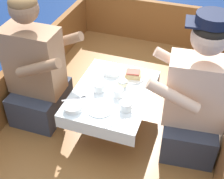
{
  "coord_description": "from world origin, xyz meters",
  "views": [
    {
      "loc": [
        0.57,
        -1.55,
        2.11
      ],
      "look_at": [
        0.0,
        0.09,
        0.71
      ],
      "focal_mm": 50.0,
      "sensor_mm": 36.0,
      "label": 1
    }
  ],
  "objects_px": {
    "sandwich": "(133,74)",
    "tin_can": "(122,83)",
    "coffee_cup_port": "(99,87)",
    "person_port": "(36,73)",
    "coffee_cup_starboard": "(118,92)",
    "person_starboard": "(195,100)",
    "coffee_cup_center": "(126,106)"
  },
  "relations": [
    {
      "from": "person_starboard",
      "to": "tin_can",
      "type": "relative_size",
      "value": 15.5
    },
    {
      "from": "person_port",
      "to": "coffee_cup_starboard",
      "type": "bearing_deg",
      "value": 1.31
    },
    {
      "from": "person_starboard",
      "to": "coffee_cup_center",
      "type": "xyz_separation_m",
      "value": [
        -0.42,
        -0.15,
        -0.05
      ]
    },
    {
      "from": "person_port",
      "to": "person_starboard",
      "type": "height_order",
      "value": "person_starboard"
    },
    {
      "from": "coffee_cup_center",
      "to": "tin_can",
      "type": "xyz_separation_m",
      "value": [
        -0.1,
        0.23,
        -0.01
      ]
    },
    {
      "from": "person_starboard",
      "to": "sandwich",
      "type": "bearing_deg",
      "value": -29.78
    },
    {
      "from": "person_port",
      "to": "tin_can",
      "type": "relative_size",
      "value": 15.18
    },
    {
      "from": "coffee_cup_center",
      "to": "tin_can",
      "type": "relative_size",
      "value": 1.61
    },
    {
      "from": "sandwich",
      "to": "coffee_cup_port",
      "type": "height_order",
      "value": "coffee_cup_port"
    },
    {
      "from": "person_starboard",
      "to": "coffee_cup_center",
      "type": "bearing_deg",
      "value": 13.76
    },
    {
      "from": "person_port",
      "to": "coffee_cup_starboard",
      "type": "relative_size",
      "value": 10.38
    },
    {
      "from": "person_starboard",
      "to": "sandwich",
      "type": "height_order",
      "value": "person_starboard"
    },
    {
      "from": "person_starboard",
      "to": "coffee_cup_port",
      "type": "height_order",
      "value": "person_starboard"
    },
    {
      "from": "person_port",
      "to": "coffee_cup_starboard",
      "type": "distance_m",
      "value": 0.64
    },
    {
      "from": "sandwich",
      "to": "coffee_cup_center",
      "type": "height_order",
      "value": "coffee_cup_center"
    },
    {
      "from": "sandwich",
      "to": "tin_can",
      "type": "distance_m",
      "value": 0.14
    },
    {
      "from": "coffee_cup_port",
      "to": "person_starboard",
      "type": "bearing_deg",
      "value": 1.93
    },
    {
      "from": "coffee_cup_port",
      "to": "coffee_cup_center",
      "type": "bearing_deg",
      "value": -28.78
    },
    {
      "from": "person_starboard",
      "to": "coffee_cup_port",
      "type": "relative_size",
      "value": 9.87
    },
    {
      "from": "person_port",
      "to": "person_starboard",
      "type": "distance_m",
      "value": 1.15
    },
    {
      "from": "person_starboard",
      "to": "person_port",
      "type": "bearing_deg",
      "value": -3.44
    },
    {
      "from": "person_port",
      "to": "sandwich",
      "type": "relative_size",
      "value": 7.66
    },
    {
      "from": "person_starboard",
      "to": "coffee_cup_center",
      "type": "height_order",
      "value": "person_starboard"
    },
    {
      "from": "sandwich",
      "to": "tin_can",
      "type": "height_order",
      "value": "sandwich"
    },
    {
      "from": "sandwich",
      "to": "coffee_cup_port",
      "type": "distance_m",
      "value": 0.3
    },
    {
      "from": "person_port",
      "to": "coffee_cup_port",
      "type": "height_order",
      "value": "person_port"
    },
    {
      "from": "person_port",
      "to": "tin_can",
      "type": "height_order",
      "value": "person_port"
    },
    {
      "from": "coffee_cup_starboard",
      "to": "coffee_cup_center",
      "type": "xyz_separation_m",
      "value": [
        0.09,
        -0.12,
        0.0
      ]
    },
    {
      "from": "coffee_cup_starboard",
      "to": "tin_can",
      "type": "bearing_deg",
      "value": 93.6
    },
    {
      "from": "sandwich",
      "to": "coffee_cup_starboard",
      "type": "height_order",
      "value": "coffee_cup_starboard"
    },
    {
      "from": "coffee_cup_center",
      "to": "person_port",
      "type": "bearing_deg",
      "value": 172.26
    },
    {
      "from": "coffee_cup_starboard",
      "to": "person_starboard",
      "type": "bearing_deg",
      "value": 3.76
    }
  ]
}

